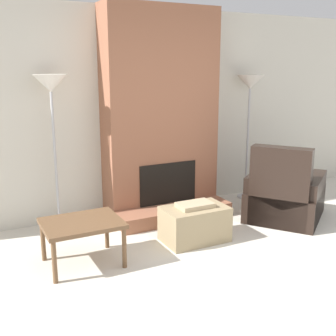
{
  "coord_description": "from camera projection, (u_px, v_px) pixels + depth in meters",
  "views": [
    {
      "loc": [
        -2.34,
        -2.16,
        1.89
      ],
      "look_at": [
        0.0,
        2.42,
        0.63
      ],
      "focal_mm": 45.0,
      "sensor_mm": 36.0,
      "label": 1
    }
  ],
  "objects": [
    {
      "name": "armchair",
      "position": [
        284.0,
        198.0,
        5.27
      ],
      "size": [
        1.3,
        1.27,
        0.98
      ],
      "rotation": [
        0.0,
        0.0,
        2.21
      ],
      "color": "black",
      "rests_on": "ground_plane"
    },
    {
      "name": "floor_lamp_left",
      "position": [
        51.0,
        92.0,
        4.63
      ],
      "size": [
        0.38,
        0.38,
        1.8
      ],
      "color": "#ADADB2",
      "rests_on": "ground_plane"
    },
    {
      "name": "ground_plane",
      "position": [
        306.0,
        309.0,
        3.35
      ],
      "size": [
        24.0,
        24.0,
        0.0
      ],
      "primitive_type": "plane",
      "color": "beige"
    },
    {
      "name": "floor_lamp_right",
      "position": [
        250.0,
        89.0,
        5.84
      ],
      "size": [
        0.38,
        0.38,
        1.77
      ],
      "color": "#ADADB2",
      "rests_on": "ground_plane"
    },
    {
      "name": "wall_back",
      "position": [
        153.0,
        112.0,
        5.53
      ],
      "size": [
        7.29,
        0.06,
        2.6
      ],
      "primitive_type": "cube",
      "color": "beige",
      "rests_on": "ground_plane"
    },
    {
      "name": "ottoman",
      "position": [
        195.0,
        223.0,
        4.63
      ],
      "size": [
        0.7,
        0.44,
        0.44
      ],
      "color": "#998460",
      "rests_on": "ground_plane"
    },
    {
      "name": "side_table",
      "position": [
        82.0,
        226.0,
        4.04
      ],
      "size": [
        0.74,
        0.59,
        0.44
      ],
      "color": "brown",
      "rests_on": "ground_plane"
    },
    {
      "name": "fireplace",
      "position": [
        161.0,
        119.0,
        5.32
      ],
      "size": [
        1.47,
        0.79,
        2.6
      ],
      "color": "#935B42",
      "rests_on": "ground_plane"
    }
  ]
}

